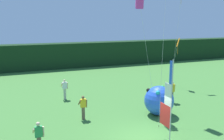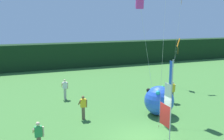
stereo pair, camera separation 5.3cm
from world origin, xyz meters
The scene contains 10 objects.
ground_plane centered at (0.00, 0.00, 0.00)m, with size 120.00×120.00×0.00m, color #3D7533.
distant_treeline centered at (0.00, 23.23, 1.69)m, with size 80.00×2.40×3.38m, color black.
banner_flag centered at (0.87, -0.68, 2.17)m, with size 0.06×1.03×4.52m.
person_near_banner centered at (5.02, 4.83, 0.92)m, with size 0.55×0.48×1.72m.
person_mid_field centered at (-2.47, 4.03, 0.86)m, with size 0.55×0.48×1.61m.
person_far_left centered at (-2.73, 8.79, 0.90)m, with size 0.55×0.48×1.69m.
person_far_right centered at (-5.65, 0.64, 0.85)m, with size 0.55×0.48×1.60m.
inflatable_balloon centered at (2.60, 2.90, 1.02)m, with size 2.04×2.04×2.04m.
kite_orange_diamond_1 centered at (8.34, 8.93, 4.18)m, with size 0.49×1.48×4.77m.
kite_magenta_box_3 centered at (1.80, 4.51, 7.64)m, with size 1.51×1.13×8.12m.
Camera 2 is at (-6.56, -11.49, 6.44)m, focal length 40.83 mm.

